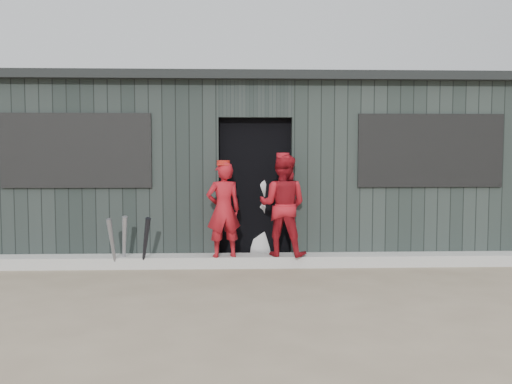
{
  "coord_description": "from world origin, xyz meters",
  "views": [
    {
      "loc": [
        -0.29,
        -5.74,
        1.53
      ],
      "look_at": [
        0.0,
        1.8,
        1.0
      ],
      "focal_mm": 40.0,
      "sensor_mm": 36.0,
      "label": 1
    }
  ],
  "objects_px": {
    "bat_mid": "(112,244)",
    "bat_right": "(145,243)",
    "player_grey_back": "(262,218)",
    "dugout": "(252,167)",
    "bat_left": "(124,242)",
    "player_red_left": "(224,210)",
    "player_red_right": "(283,205)"
  },
  "relations": [
    {
      "from": "player_red_left",
      "to": "dugout",
      "type": "relative_size",
      "value": 0.15
    },
    {
      "from": "bat_right",
      "to": "dugout",
      "type": "height_order",
      "value": "dugout"
    },
    {
      "from": "bat_right",
      "to": "player_red_left",
      "type": "height_order",
      "value": "player_red_left"
    },
    {
      "from": "player_red_left",
      "to": "player_grey_back",
      "type": "height_order",
      "value": "player_red_left"
    },
    {
      "from": "bat_mid",
      "to": "player_grey_back",
      "type": "bearing_deg",
      "value": 19.39
    },
    {
      "from": "bat_right",
      "to": "player_grey_back",
      "type": "xyz_separation_m",
      "value": [
        1.54,
        0.7,
        0.24
      ]
    },
    {
      "from": "bat_right",
      "to": "bat_left",
      "type": "bearing_deg",
      "value": 160.46
    },
    {
      "from": "bat_mid",
      "to": "player_red_left",
      "type": "bearing_deg",
      "value": 4.6
    },
    {
      "from": "bat_mid",
      "to": "player_red_right",
      "type": "distance_m",
      "value": 2.27
    },
    {
      "from": "player_red_left",
      "to": "player_red_right",
      "type": "height_order",
      "value": "player_red_right"
    },
    {
      "from": "player_grey_back",
      "to": "dugout",
      "type": "relative_size",
      "value": 0.14
    },
    {
      "from": "bat_mid",
      "to": "dugout",
      "type": "bearing_deg",
      "value": 45.8
    },
    {
      "from": "player_grey_back",
      "to": "dugout",
      "type": "height_order",
      "value": "dugout"
    },
    {
      "from": "bat_left",
      "to": "bat_mid",
      "type": "relative_size",
      "value": 1.04
    },
    {
      "from": "bat_mid",
      "to": "bat_left",
      "type": "bearing_deg",
      "value": 34.23
    },
    {
      "from": "bat_right",
      "to": "player_red_left",
      "type": "xyz_separation_m",
      "value": [
        1.01,
        0.13,
        0.42
      ]
    },
    {
      "from": "bat_right",
      "to": "player_red_right",
      "type": "distance_m",
      "value": 1.86
    },
    {
      "from": "bat_left",
      "to": "player_grey_back",
      "type": "bearing_deg",
      "value": 18.15
    },
    {
      "from": "player_red_right",
      "to": "dugout",
      "type": "height_order",
      "value": "dugout"
    },
    {
      "from": "bat_mid",
      "to": "bat_right",
      "type": "xyz_separation_m",
      "value": [
        0.42,
        -0.01,
        0.01
      ]
    },
    {
      "from": "bat_right",
      "to": "player_red_right",
      "type": "height_order",
      "value": "player_red_right"
    },
    {
      "from": "bat_right",
      "to": "bat_mid",
      "type": "bearing_deg",
      "value": 178.53
    },
    {
      "from": "player_red_right",
      "to": "dugout",
      "type": "relative_size",
      "value": 0.16
    },
    {
      "from": "player_red_left",
      "to": "bat_left",
      "type": "bearing_deg",
      "value": -13.1
    },
    {
      "from": "bat_left",
      "to": "bat_right",
      "type": "xyz_separation_m",
      "value": [
        0.29,
        -0.1,
        -0.0
      ]
    },
    {
      "from": "player_red_left",
      "to": "bat_right",
      "type": "bearing_deg",
      "value": -6.99
    },
    {
      "from": "bat_right",
      "to": "dugout",
      "type": "distance_m",
      "value": 2.57
    },
    {
      "from": "bat_left",
      "to": "bat_right",
      "type": "relative_size",
      "value": 0.99
    },
    {
      "from": "bat_right",
      "to": "player_grey_back",
      "type": "relative_size",
      "value": 0.61
    },
    {
      "from": "bat_mid",
      "to": "dugout",
      "type": "relative_size",
      "value": 0.08
    },
    {
      "from": "bat_mid",
      "to": "bat_right",
      "type": "relative_size",
      "value": 0.96
    },
    {
      "from": "bat_left",
      "to": "player_red_right",
      "type": "xyz_separation_m",
      "value": [
        2.08,
        0.1,
        0.47
      ]
    }
  ]
}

